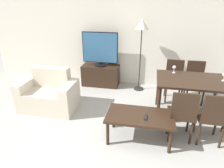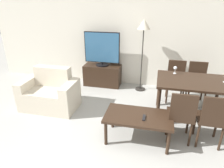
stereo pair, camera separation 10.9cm
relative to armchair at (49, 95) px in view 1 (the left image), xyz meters
name	(u,v)px [view 1 (the left image)]	position (x,y,z in m)	size (l,w,h in m)	color
wall_back	(126,32)	(1.33, 1.64, 1.05)	(7.32, 0.06, 2.70)	silver
armchair	(49,95)	(0.00, 0.00, 0.00)	(1.11, 0.66, 0.82)	beige
tv_stand	(101,75)	(0.73, 1.36, -0.03)	(0.93, 0.42, 0.53)	black
tv	(100,49)	(0.73, 1.36, 0.65)	(0.88, 0.31, 0.83)	black
coffee_table	(140,118)	(1.87, -0.63, 0.10)	(1.04, 0.58, 0.45)	black
dining_table	(191,84)	(2.72, 0.22, 0.38)	(1.23, 0.86, 0.77)	black
dining_chair_near	(182,113)	(2.50, -0.52, 0.19)	(0.40, 0.40, 0.88)	black
dining_chair_far	(195,80)	(2.93, 0.95, 0.19)	(0.40, 0.40, 0.88)	black
dining_chair_near_right	(212,116)	(2.93, -0.52, 0.19)	(0.40, 0.40, 0.88)	black
dining_chair_far_left	(174,78)	(2.50, 0.95, 0.19)	(0.40, 0.40, 0.88)	black
floor_lamp	(142,31)	(1.72, 1.29, 1.13)	(0.28, 0.28, 1.69)	black
remote_primary	(146,117)	(1.96, -0.69, 0.16)	(0.04, 0.15, 0.02)	black
wine_glass_center	(174,68)	(2.42, 0.51, 0.57)	(0.07, 0.07, 0.15)	silver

